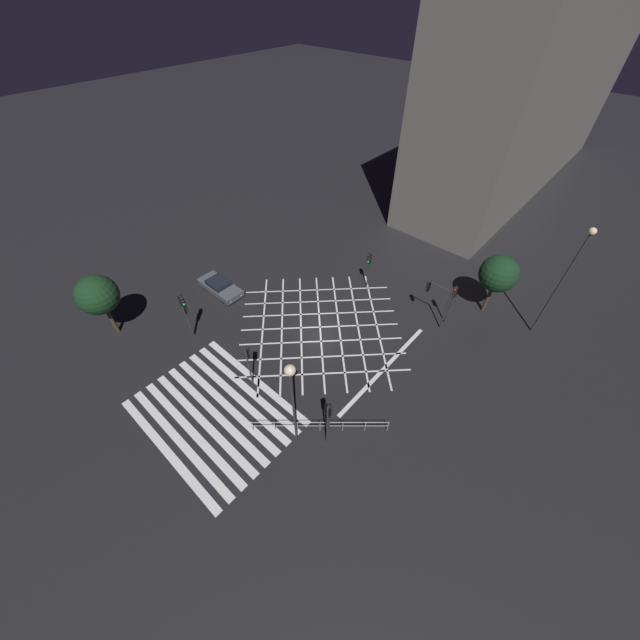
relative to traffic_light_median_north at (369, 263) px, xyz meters
name	(u,v)px	position (x,y,z in m)	size (l,w,h in m)	color
ground_plane	(320,327)	(0.26, -6.71, -2.67)	(200.00, 200.00, 0.00)	black
road_markings	(262,378)	(0.52, -13.39, -2.67)	(16.00, 22.52, 0.01)	silver
office_building	(539,78)	(0.25, 30.88, 9.25)	(10.06, 41.00, 23.85)	slate
traffic_light_median_north	(369,263)	(0.00, 0.00, 0.00)	(0.36, 0.39, 3.73)	#2D2D30
traffic_light_ne_cross	(453,298)	(7.68, 0.59, 0.14)	(0.36, 0.39, 3.93)	#2D2D30
traffic_light_sw_main	(185,308)	(-6.58, -14.24, 0.49)	(0.39, 0.36, 4.44)	#2D2D30
traffic_light_median_south	(248,358)	(0.34, -13.99, 0.06)	(0.36, 0.39, 3.82)	#2D2D30
traffic_light_se_main	(328,414)	(6.98, -13.53, -0.03)	(0.39, 0.36, 3.69)	#2D2D30
traffic_light_se_cross	(328,417)	(7.26, -13.82, 0.30)	(0.36, 0.39, 4.16)	#2D2D30
traffic_light_sw_cross	(186,313)	(-6.68, -14.23, -0.14)	(0.36, 0.39, 3.53)	#2D2D30
traffic_light_ne_main	(436,295)	(6.63, -0.14, 0.27)	(2.15, 0.36, 4.03)	#2D2D30
street_lamp_east	(292,389)	(5.90, -15.18, 3.35)	(0.59, 0.59, 7.91)	#2D2D30
street_lamp_west	(570,267)	(13.46, 4.57, 3.81)	(0.50, 0.50, 9.53)	#2D2D30
street_tree_near	(97,295)	(-11.71, -18.10, 1.31)	(3.02, 3.02, 5.51)	#473323
street_tree_far	(499,274)	(9.43, 4.24, 1.30)	(3.00, 3.00, 5.50)	#473323
waiting_car	(220,286)	(-9.58, -9.38, -2.11)	(4.56, 1.86, 1.16)	#474C51
pedestrian_railing	(320,425)	(6.41, -13.59, -2.00)	(6.51, 5.83, 1.05)	#B7B7BC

